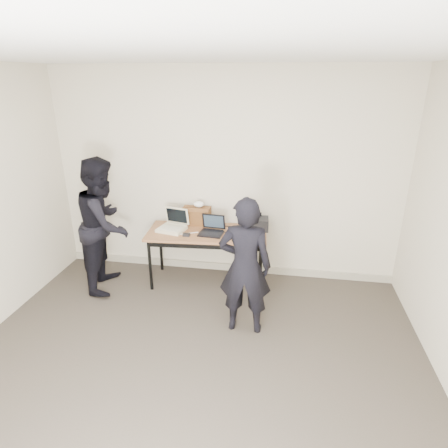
% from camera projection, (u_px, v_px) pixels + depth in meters
% --- Properties ---
extents(room, '(4.60, 4.60, 2.80)m').
position_uv_depth(room, '(175.00, 252.00, 2.75)').
color(room, '#3B352D').
rests_on(room, ground).
extents(desk, '(1.54, 0.75, 0.72)m').
position_uv_depth(desk, '(207.00, 236.00, 4.75)').
color(desk, brown).
rests_on(desk, ground).
extents(laptop_beige, '(0.39, 0.38, 0.26)m').
position_uv_depth(laptop_beige, '(173.00, 226.00, 4.78)').
color(laptop_beige, beige).
rests_on(laptop_beige, desk).
extents(laptop_center, '(0.31, 0.30, 0.23)m').
position_uv_depth(laptop_center, '(212.00, 229.00, 4.68)').
color(laptop_center, black).
rests_on(laptop_center, desk).
extents(laptop_right, '(0.31, 0.30, 0.21)m').
position_uv_depth(laptop_right, '(250.00, 226.00, 4.80)').
color(laptop_right, black).
rests_on(laptop_right, desk).
extents(leather_satchel, '(0.36, 0.19, 0.25)m').
position_uv_depth(leather_satchel, '(197.00, 216.00, 4.92)').
color(leather_satchel, brown).
rests_on(leather_satchel, desk).
extents(tissue, '(0.14, 0.11, 0.08)m').
position_uv_depth(tissue, '(199.00, 204.00, 4.86)').
color(tissue, white).
rests_on(tissue, leather_satchel).
extents(equipment_box, '(0.28, 0.24, 0.15)m').
position_uv_depth(equipment_box, '(258.00, 224.00, 4.78)').
color(equipment_box, black).
rests_on(equipment_box, desk).
extents(power_brick, '(0.09, 0.06, 0.03)m').
position_uv_depth(power_brick, '(186.00, 235.00, 4.60)').
color(power_brick, black).
rests_on(power_brick, desk).
extents(cables, '(1.16, 0.39, 0.01)m').
position_uv_depth(cables, '(211.00, 231.00, 4.74)').
color(cables, black).
rests_on(cables, desk).
extents(person_typist, '(0.55, 0.37, 1.49)m').
position_uv_depth(person_typist, '(245.00, 267.00, 3.81)').
color(person_typist, black).
rests_on(person_typist, ground).
extents(person_observer, '(0.76, 0.91, 1.68)m').
position_uv_depth(person_observer, '(104.00, 224.00, 4.64)').
color(person_observer, black).
rests_on(person_observer, ground).
extents(baseboard, '(4.50, 0.03, 0.10)m').
position_uv_depth(baseboard, '(224.00, 267.00, 5.28)').
color(baseboard, '#A09985').
rests_on(baseboard, ground).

